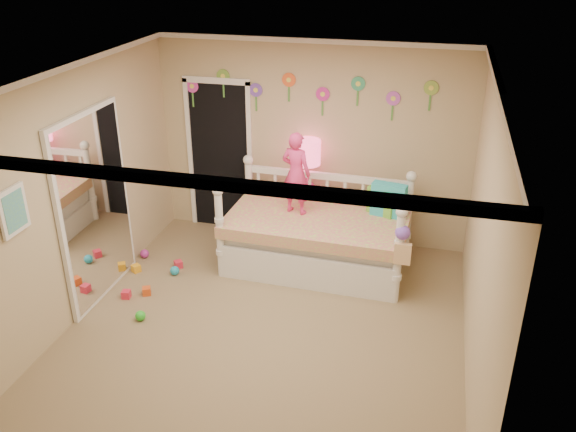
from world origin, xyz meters
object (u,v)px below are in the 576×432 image
(daybed, at_px, (316,223))
(nightstand, at_px, (306,218))
(table_lamp, at_px, (307,159))
(child, at_px, (296,173))

(daybed, distance_m, nightstand, 0.73)
(daybed, height_order, table_lamp, table_lamp)
(child, bearing_deg, table_lamp, -76.68)
(daybed, height_order, nightstand, daybed)
(daybed, bearing_deg, child, 161.63)
(daybed, height_order, child, child)
(child, height_order, nightstand, child)
(child, distance_m, nightstand, 0.99)
(daybed, distance_m, child, 0.64)
(daybed, relative_size, child, 2.17)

